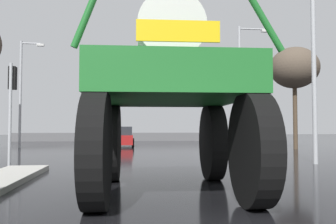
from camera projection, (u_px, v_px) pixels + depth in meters
ground_plane at (138, 153)px, 20.72m from camera, size 120.00×120.00×0.00m
oversize_sprayer at (168, 95)px, 8.11m from camera, size 3.72×5.71×4.30m
sedan_ahead at (122, 137)px, 28.05m from camera, size 1.96×4.14×1.52m
traffic_signal_near_left at (12, 91)px, 13.32m from camera, size 0.24×0.54×3.77m
traffic_signal_near_right at (259, 90)px, 14.45m from camera, size 0.24×0.54×4.02m
traffic_signal_far_left at (106, 114)px, 32.50m from camera, size 0.24×0.55×3.60m
streetlight_near_right at (317, 60)px, 14.37m from camera, size 1.73×0.24×7.35m
streetlight_far_left at (22, 88)px, 26.18m from camera, size 1.69×0.24×7.70m
streetlight_far_right at (242, 80)px, 24.37m from camera, size 2.15×0.24×8.26m
bare_tree_right at (294, 68)px, 24.61m from camera, size 3.28×3.28×6.89m
roadside_barrier at (131, 137)px, 39.63m from camera, size 25.13×0.24×0.90m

